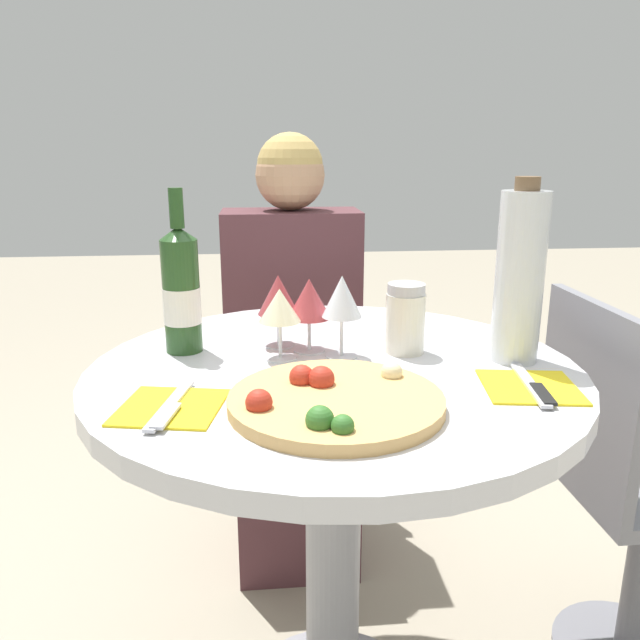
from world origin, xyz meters
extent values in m
cylinder|color=gray|center=(0.00, 0.00, 0.38)|extent=(0.11, 0.11, 0.72)
cylinder|color=silver|center=(0.00, 0.00, 0.76)|extent=(0.89, 0.89, 0.04)
cylinder|color=slate|center=(-0.04, 0.71, 0.01)|extent=(0.33, 0.33, 0.01)
cylinder|color=slate|center=(-0.04, 0.71, 0.22)|extent=(0.06, 0.06, 0.44)
cube|color=slate|center=(-0.04, 0.71, 0.45)|extent=(0.37, 0.37, 0.03)
cube|color=slate|center=(-0.04, 0.88, 0.67)|extent=(0.37, 0.02, 0.39)
cube|color=#512D33|center=(-0.04, 0.55, 0.23)|extent=(0.33, 0.32, 0.47)
cube|color=#512D33|center=(-0.04, 0.71, 0.73)|extent=(0.39, 0.20, 0.52)
sphere|color=tan|center=(-0.04, 0.71, 1.09)|extent=(0.19, 0.19, 0.19)
sphere|color=tan|center=(-0.04, 0.71, 1.11)|extent=(0.18, 0.18, 0.18)
cylinder|color=slate|center=(0.71, 0.08, 0.22)|extent=(0.06, 0.06, 0.44)
cube|color=slate|center=(0.54, 0.08, 0.67)|extent=(0.02, 0.37, 0.39)
cylinder|color=tan|center=(-0.02, -0.19, 0.79)|extent=(0.33, 0.33, 0.02)
sphere|color=#B22D1E|center=(-0.04, -0.14, 0.81)|extent=(0.04, 0.04, 0.04)
sphere|color=#336B28|center=(-0.03, -0.31, 0.80)|extent=(0.03, 0.03, 0.03)
sphere|color=#336B28|center=(-0.05, -0.29, 0.81)|extent=(0.04, 0.04, 0.04)
sphere|color=#B22D1E|center=(-0.07, -0.13, 0.81)|extent=(0.04, 0.04, 0.04)
sphere|color=beige|center=(0.08, -0.12, 0.81)|extent=(0.04, 0.04, 0.04)
sphere|color=#B22D1E|center=(-0.14, -0.23, 0.81)|extent=(0.04, 0.04, 0.04)
cylinder|color=#23471E|center=(-0.28, 0.11, 0.89)|extent=(0.07, 0.07, 0.22)
cone|color=#23471E|center=(-0.28, 0.11, 1.01)|extent=(0.07, 0.07, 0.02)
cylinder|color=#23471E|center=(-0.28, 0.11, 1.05)|extent=(0.03, 0.03, 0.07)
cylinder|color=silver|center=(-0.28, 0.11, 0.87)|extent=(0.07, 0.07, 0.07)
cylinder|color=silver|center=(0.33, 0.00, 0.93)|extent=(0.09, 0.09, 0.31)
cylinder|color=brown|center=(0.33, 0.00, 1.10)|extent=(0.04, 0.04, 0.02)
cylinder|color=silver|center=(0.14, 0.06, 0.84)|extent=(0.08, 0.08, 0.11)
cylinder|color=#B2B2B7|center=(0.14, 0.06, 0.90)|extent=(0.07, 0.07, 0.02)
cylinder|color=silver|center=(-0.10, 0.13, 0.78)|extent=(0.06, 0.06, 0.00)
cylinder|color=silver|center=(-0.10, 0.13, 0.81)|extent=(0.01, 0.01, 0.06)
cone|color=#9E383D|center=(-0.10, 0.13, 0.88)|extent=(0.08, 0.08, 0.08)
cylinder|color=silver|center=(-0.10, 0.05, 0.78)|extent=(0.06, 0.06, 0.00)
cylinder|color=silver|center=(-0.10, 0.05, 0.82)|extent=(0.01, 0.01, 0.07)
cone|color=beige|center=(-0.10, 0.05, 0.88)|extent=(0.08, 0.08, 0.06)
cylinder|color=silver|center=(-0.04, 0.09, 0.78)|extent=(0.06, 0.06, 0.00)
cylinder|color=silver|center=(-0.04, 0.09, 0.81)|extent=(0.01, 0.01, 0.06)
cone|color=#9E383D|center=(-0.04, 0.09, 0.88)|extent=(0.08, 0.08, 0.08)
cylinder|color=silver|center=(0.02, 0.05, 0.78)|extent=(0.06, 0.06, 0.00)
cylinder|color=silver|center=(0.02, 0.05, 0.82)|extent=(0.01, 0.01, 0.08)
cone|color=silver|center=(0.02, 0.05, 0.90)|extent=(0.07, 0.07, 0.08)
cube|color=yellow|center=(-0.27, -0.17, 0.78)|extent=(0.18, 0.18, 0.00)
cube|color=silver|center=(-0.27, -0.17, 0.78)|extent=(0.05, 0.19, 0.00)
cube|color=silver|center=(-0.27, -0.22, 0.79)|extent=(0.04, 0.09, 0.00)
cube|color=yellow|center=(0.31, -0.14, 0.78)|extent=(0.17, 0.17, 0.00)
cube|color=silver|center=(0.31, -0.14, 0.78)|extent=(0.05, 0.19, 0.00)
cube|color=black|center=(0.31, -0.19, 0.79)|extent=(0.03, 0.09, 0.00)
camera|label=1|loc=(-0.13, -1.06, 1.16)|focal=35.00mm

